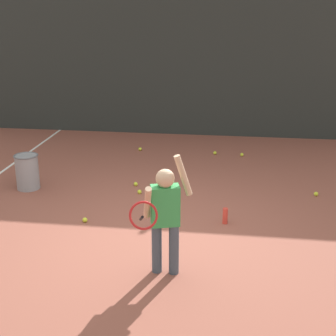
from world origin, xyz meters
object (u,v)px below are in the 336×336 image
(water_bottle, at_px, (225,216))
(tennis_ball_4, at_px, (85,220))
(tennis_ball_6, at_px, (316,194))
(tennis_ball_1, at_px, (242,155))
(tennis_ball_7, at_px, (215,153))
(tennis_ball_3, at_px, (136,184))
(ball_hopper, at_px, (27,171))
(tennis_ball_0, at_px, (139,192))
(tennis_player, at_px, (164,213))
(tennis_ball_8, at_px, (140,149))

(water_bottle, xyz_separation_m, tennis_ball_4, (-1.89, -0.22, -0.08))
(tennis_ball_4, bearing_deg, tennis_ball_6, 23.38)
(tennis_ball_1, relative_size, tennis_ball_7, 1.00)
(water_bottle, distance_m, tennis_ball_3, 1.92)
(ball_hopper, relative_size, tennis_ball_1, 8.52)
(ball_hopper, xyz_separation_m, tennis_ball_3, (1.68, 0.34, -0.26))
(water_bottle, distance_m, tennis_ball_4, 1.90)
(tennis_ball_1, bearing_deg, tennis_ball_6, -59.61)
(water_bottle, bearing_deg, tennis_ball_1, 85.50)
(tennis_ball_0, height_order, tennis_ball_3, same)
(water_bottle, bearing_deg, tennis_ball_7, 95.09)
(tennis_ball_1, xyz_separation_m, tennis_ball_3, (-1.72, -1.87, 0.00))
(tennis_player, xyz_separation_m, ball_hopper, (-2.53, 2.27, -0.44))
(tennis_player, bearing_deg, water_bottle, 49.22)
(tennis_ball_3, bearing_deg, tennis_ball_7, 57.97)
(tennis_ball_6, distance_m, tennis_ball_8, 3.74)
(tennis_ball_4, height_order, tennis_ball_7, same)
(ball_hopper, distance_m, tennis_ball_0, 1.83)
(water_bottle, distance_m, tennis_ball_6, 1.81)
(tennis_ball_1, relative_size, tennis_ball_6, 1.00)
(tennis_ball_4, distance_m, tennis_ball_6, 3.54)
(tennis_ball_1, distance_m, tennis_ball_4, 3.94)
(tennis_player, distance_m, tennis_ball_0, 2.49)
(tennis_player, distance_m, ball_hopper, 3.43)
(water_bottle, height_order, tennis_ball_7, water_bottle)
(tennis_player, height_order, tennis_ball_1, tennis_player)
(tennis_player, relative_size, tennis_ball_8, 20.46)
(ball_hopper, relative_size, tennis_ball_7, 8.52)
(water_bottle, relative_size, tennis_ball_1, 3.33)
(tennis_ball_3, relative_size, tennis_ball_6, 1.00)
(tennis_ball_1, relative_size, tennis_ball_3, 1.00)
(tennis_ball_4, bearing_deg, water_bottle, 6.79)
(ball_hopper, distance_m, tennis_ball_3, 1.73)
(tennis_player, bearing_deg, ball_hopper, 121.82)
(tennis_ball_0, xyz_separation_m, tennis_ball_6, (2.72, 0.28, 0.00))
(water_bottle, distance_m, tennis_ball_1, 3.11)
(tennis_player, distance_m, water_bottle, 1.63)
(tennis_player, xyz_separation_m, tennis_ball_7, (0.35, 4.52, -0.69))
(tennis_ball_0, bearing_deg, water_bottle, -33.73)
(tennis_player, bearing_deg, tennis_ball_7, 69.30)
(tennis_ball_0, bearing_deg, ball_hopper, -179.65)
(tennis_ball_4, relative_size, tennis_ball_6, 1.00)
(tennis_ball_0, xyz_separation_m, tennis_ball_3, (-0.13, 0.32, 0.00))
(water_bottle, xyz_separation_m, tennis_ball_6, (1.37, 1.18, -0.08))
(ball_hopper, height_order, tennis_ball_4, ball_hopper)
(ball_hopper, relative_size, tennis_ball_8, 8.52)
(tennis_ball_3, distance_m, tennis_ball_6, 2.84)
(tennis_ball_4, bearing_deg, ball_hopper, 138.73)
(tennis_ball_0, bearing_deg, tennis_ball_4, -115.44)
(tennis_ball_3, distance_m, tennis_ball_4, 1.51)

